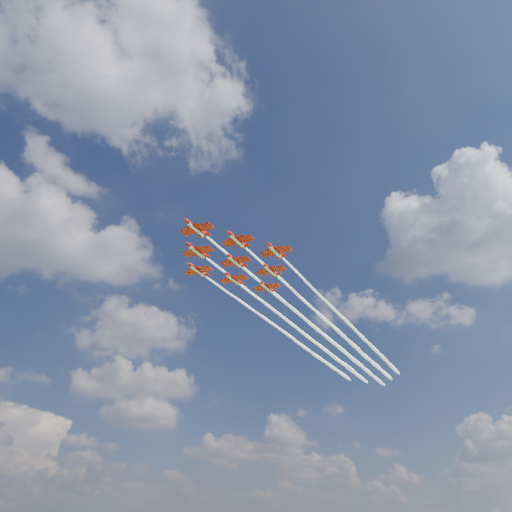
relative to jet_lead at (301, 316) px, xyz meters
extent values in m
cylinder|color=#B21009|center=(-55.88, -47.18, 0.00)|extent=(6.95, 6.12, 1.12)
cone|color=#B21009|center=(-59.77, -50.47, 0.00)|extent=(2.28, 2.17, 1.12)
cone|color=#B21009|center=(-52.22, -44.09, 0.00)|extent=(1.83, 1.76, 1.02)
ellipsoid|color=black|center=(-57.44, -48.50, 0.46)|extent=(2.22, 2.08, 0.73)
cube|color=#B21009|center=(-55.49, -46.85, -0.05)|extent=(8.54, 9.27, 0.14)
cube|color=#B21009|center=(-52.76, -44.55, 0.00)|extent=(3.46, 3.72, 0.12)
cube|color=#B21009|center=(-52.61, -44.42, 0.92)|extent=(1.34, 1.16, 1.83)
cube|color=silver|center=(-55.88, -47.18, -0.51)|extent=(6.43, 5.63, 0.12)
cylinder|color=#B21009|center=(-43.26, -45.53, 0.00)|extent=(6.95, 6.12, 1.12)
cone|color=#B21009|center=(-47.15, -48.82, 0.00)|extent=(2.28, 2.17, 1.12)
cone|color=#B21009|center=(-39.60, -42.44, 0.00)|extent=(1.83, 1.76, 1.02)
ellipsoid|color=black|center=(-44.81, -46.84, 0.46)|extent=(2.22, 2.08, 0.73)
cube|color=#B21009|center=(-42.87, -45.20, -0.05)|extent=(8.54, 9.27, 0.14)
cube|color=#B21009|center=(-40.14, -42.90, 0.00)|extent=(3.46, 3.72, 0.12)
cube|color=#B21009|center=(-39.99, -42.77, 0.92)|extent=(1.34, 1.16, 1.83)
cube|color=silver|center=(-43.26, -45.53, -0.51)|extent=(6.43, 5.63, 0.12)
cylinder|color=#B21009|center=(-52.13, -35.02, 0.00)|extent=(6.95, 6.12, 1.12)
cone|color=#B21009|center=(-56.03, -38.30, 0.00)|extent=(2.28, 2.17, 1.12)
cone|color=#B21009|center=(-48.47, -31.93, 0.00)|extent=(1.83, 1.76, 1.02)
ellipsoid|color=black|center=(-53.69, -36.33, 0.46)|extent=(2.22, 2.08, 0.73)
cube|color=#B21009|center=(-51.74, -34.69, -0.05)|extent=(8.54, 9.27, 0.14)
cube|color=#B21009|center=(-49.02, -32.39, 0.00)|extent=(3.46, 3.72, 0.12)
cube|color=#B21009|center=(-48.86, -32.25, 0.92)|extent=(1.34, 1.16, 1.83)
cube|color=silver|center=(-52.13, -35.02, -0.51)|extent=(6.43, 5.63, 0.12)
cylinder|color=#B21009|center=(-30.63, -43.88, 0.00)|extent=(6.95, 6.12, 1.12)
cone|color=#B21009|center=(-34.53, -47.16, 0.00)|extent=(2.28, 2.17, 1.12)
cone|color=#B21009|center=(-26.97, -40.79, 0.00)|extent=(1.83, 1.76, 1.02)
ellipsoid|color=black|center=(-32.19, -45.19, 0.46)|extent=(2.22, 2.08, 0.73)
cube|color=#B21009|center=(-30.24, -43.55, -0.05)|extent=(8.54, 9.27, 0.14)
cube|color=#B21009|center=(-27.52, -41.25, 0.00)|extent=(3.46, 3.72, 0.12)
cube|color=#B21009|center=(-27.36, -41.11, 0.92)|extent=(1.34, 1.16, 1.83)
cube|color=silver|center=(-30.63, -43.88, -0.51)|extent=(6.43, 5.63, 0.12)
cylinder|color=#B21009|center=(-39.51, -33.36, 0.00)|extent=(6.95, 6.12, 1.12)
cone|color=#B21009|center=(-43.40, -36.65, 0.00)|extent=(2.28, 2.17, 1.12)
cone|color=#B21009|center=(-35.85, -30.27, 0.00)|extent=(1.83, 1.76, 1.02)
ellipsoid|color=black|center=(-41.07, -34.68, 0.46)|extent=(2.22, 2.08, 0.73)
cube|color=#B21009|center=(-39.12, -33.03, -0.05)|extent=(8.54, 9.27, 0.14)
cube|color=#B21009|center=(-36.40, -30.73, 0.00)|extent=(3.46, 3.72, 0.12)
cube|color=#B21009|center=(-36.24, -30.60, 0.92)|extent=(1.34, 1.16, 1.83)
cube|color=silver|center=(-39.51, -33.36, -0.51)|extent=(6.43, 5.63, 0.12)
cylinder|color=#B21009|center=(-48.39, -22.85, 0.00)|extent=(6.95, 6.12, 1.12)
cone|color=#B21009|center=(-52.28, -26.14, 0.00)|extent=(2.28, 2.17, 1.12)
cone|color=#B21009|center=(-44.73, -19.76, 0.00)|extent=(1.83, 1.76, 1.02)
ellipsoid|color=black|center=(-49.95, -24.16, 0.46)|extent=(2.22, 2.08, 0.73)
cube|color=#B21009|center=(-48.00, -22.52, -0.05)|extent=(8.54, 9.27, 0.14)
cube|color=#B21009|center=(-45.27, -20.22, 0.00)|extent=(3.46, 3.72, 0.12)
cube|color=#B21009|center=(-45.12, -20.09, 0.92)|extent=(1.34, 1.16, 1.83)
cube|color=silver|center=(-48.39, -22.85, -0.51)|extent=(6.43, 5.63, 0.12)
cylinder|color=#B21009|center=(-26.89, -31.71, 0.00)|extent=(6.95, 6.12, 1.12)
cone|color=#B21009|center=(-30.78, -35.00, 0.00)|extent=(2.28, 2.17, 1.12)
cone|color=#B21009|center=(-23.23, -28.62, 0.00)|extent=(1.83, 1.76, 1.02)
ellipsoid|color=black|center=(-28.45, -33.02, 0.46)|extent=(2.22, 2.08, 0.73)
cube|color=#B21009|center=(-26.50, -31.38, -0.05)|extent=(8.54, 9.27, 0.14)
cube|color=#B21009|center=(-23.77, -29.08, 0.00)|extent=(3.46, 3.72, 0.12)
cube|color=#B21009|center=(-23.62, -28.95, 0.92)|extent=(1.34, 1.16, 1.83)
cube|color=silver|center=(-26.89, -31.71, -0.51)|extent=(6.43, 5.63, 0.12)
cylinder|color=#B21009|center=(-35.77, -21.20, 0.00)|extent=(6.95, 6.12, 1.12)
cone|color=#B21009|center=(-39.66, -24.48, 0.00)|extent=(2.28, 2.17, 1.12)
cone|color=#B21009|center=(-32.11, -18.10, 0.00)|extent=(1.83, 1.76, 1.02)
ellipsoid|color=black|center=(-37.32, -22.51, 0.46)|extent=(2.22, 2.08, 0.73)
cube|color=#B21009|center=(-35.38, -20.87, -0.05)|extent=(8.54, 9.27, 0.14)
cube|color=#B21009|center=(-32.65, -18.57, 0.00)|extent=(3.46, 3.72, 0.12)
cube|color=#B21009|center=(-32.50, -18.43, 0.92)|extent=(1.34, 1.16, 1.83)
cube|color=silver|center=(-35.77, -21.20, -0.51)|extent=(6.43, 5.63, 0.12)
cylinder|color=#B21009|center=(-23.14, -19.54, 0.00)|extent=(6.95, 6.12, 1.12)
cone|color=#B21009|center=(-27.04, -22.83, 0.00)|extent=(2.28, 2.17, 1.12)
cone|color=#B21009|center=(-19.48, -16.45, 0.00)|extent=(1.83, 1.76, 1.02)
ellipsoid|color=black|center=(-24.70, -20.86, 0.46)|extent=(2.22, 2.08, 0.73)
cube|color=#B21009|center=(-22.75, -19.21, -0.05)|extent=(8.54, 9.27, 0.14)
cube|color=#B21009|center=(-20.03, -16.91, 0.00)|extent=(3.46, 3.72, 0.12)
cube|color=#B21009|center=(-19.87, -16.78, 0.92)|extent=(1.34, 1.16, 1.83)
cube|color=silver|center=(-23.14, -19.54, -0.51)|extent=(6.43, 5.63, 0.12)
camera|label=1|loc=(-84.68, -161.28, -71.56)|focal=35.00mm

